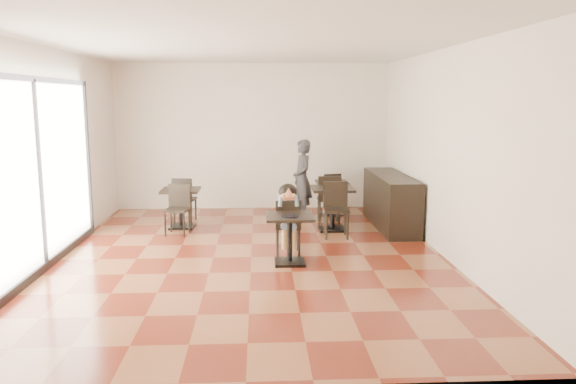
{
  "coord_description": "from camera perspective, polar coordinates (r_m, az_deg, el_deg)",
  "views": [
    {
      "loc": [
        0.13,
        -8.46,
        2.43
      ],
      "look_at": [
        0.58,
        0.13,
        1.0
      ],
      "focal_mm": 35.0,
      "sensor_mm": 36.0,
      "label": 1
    }
  ],
  "objects": [
    {
      "name": "cafe_table_back",
      "position": [
        11.9,
        4.46,
        -0.63
      ],
      "size": [
        0.8,
        0.8,
        0.71
      ],
      "primitive_type": null,
      "rotation": [
        0.0,
        0.0,
        0.22
      ],
      "color": "black",
      "rests_on": "floor"
    },
    {
      "name": "service_counter",
      "position": [
        10.93,
        10.37,
        -0.88
      ],
      "size": [
        0.6,
        2.4,
        1.0
      ],
      "primitive_type": "cube",
      "color": "black",
      "rests_on": "floor"
    },
    {
      "name": "wall_left",
      "position": [
        9.05,
        -23.25,
        3.42
      ],
      "size": [
        0.01,
        8.0,
        3.2
      ],
      "primitive_type": "cube",
      "color": "white",
      "rests_on": "floor"
    },
    {
      "name": "chair_left_a",
      "position": [
        11.38,
        -10.44,
        -0.74
      ],
      "size": [
        0.46,
        0.46,
        0.9
      ],
      "primitive_type": null,
      "rotation": [
        0.0,
        0.0,
        2.99
      ],
      "color": "black",
      "rests_on": "floor"
    },
    {
      "name": "chair_mid_b",
      "position": [
        9.95,
        4.93,
        -1.87
      ],
      "size": [
        0.45,
        0.45,
        0.97
      ],
      "primitive_type": null,
      "rotation": [
        0.0,
        0.0,
        -0.04
      ],
      "color": "black",
      "rests_on": "floor"
    },
    {
      "name": "wall_right",
      "position": [
        8.97,
        15.71,
        3.78
      ],
      "size": [
        0.01,
        8.0,
        3.2
      ],
      "primitive_type": "cube",
      "color": "white",
      "rests_on": "floor"
    },
    {
      "name": "chair_mid_a",
      "position": [
        11.02,
        4.14,
        -0.75
      ],
      "size": [
        0.45,
        0.45,
        0.97
      ],
      "primitive_type": null,
      "rotation": [
        0.0,
        0.0,
        3.1
      ],
      "color": "black",
      "rests_on": "floor"
    },
    {
      "name": "wall_front",
      "position": [
        4.54,
        -4.57,
        -1.15
      ],
      "size": [
        6.0,
        0.01,
        3.2
      ],
      "primitive_type": "cube",
      "color": "white",
      "rests_on": "floor"
    },
    {
      "name": "adult_patron",
      "position": [
        11.47,
        1.46,
        1.32
      ],
      "size": [
        0.5,
        0.66,
        1.62
      ],
      "primitive_type": "imported",
      "rotation": [
        0.0,
        0.0,
        -1.36
      ],
      "color": "#333338",
      "rests_on": "floor"
    },
    {
      "name": "floor",
      "position": [
        8.8,
        -3.76,
        -6.61
      ],
      "size": [
        6.0,
        8.0,
        0.01
      ],
      "primitive_type": "cube",
      "color": "brown",
      "rests_on": "ground"
    },
    {
      "name": "ceiling",
      "position": [
        8.49,
        -4.0,
        14.62
      ],
      "size": [
        6.0,
        8.0,
        0.01
      ],
      "primitive_type": "cube",
      "color": "silver",
      "rests_on": "floor"
    },
    {
      "name": "child_chair",
      "position": [
        8.87,
        -0.02,
        -3.5
      ],
      "size": [
        0.4,
        0.4,
        0.88
      ],
      "primitive_type": null,
      "rotation": [
        0.0,
        0.0,
        3.14
      ],
      "color": "black",
      "rests_on": "floor"
    },
    {
      "name": "chair_left_b",
      "position": [
        10.31,
        -11.22,
        -1.82
      ],
      "size": [
        0.46,
        0.46,
        0.9
      ],
      "primitive_type": null,
      "rotation": [
        0.0,
        0.0,
        -0.15
      ],
      "color": "black",
      "rests_on": "floor"
    },
    {
      "name": "plate",
      "position": [
        8.18,
        0.22,
        -2.47
      ],
      "size": [
        0.25,
        0.25,
        0.01
      ],
      "primitive_type": "cylinder",
      "color": "black",
      "rests_on": "child_table"
    },
    {
      "name": "cafe_table_left",
      "position": [
        10.86,
        -10.8,
        -1.65
      ],
      "size": [
        0.8,
        0.8,
        0.75
      ],
      "primitive_type": null,
      "rotation": [
        0.0,
        0.0,
        -0.15
      ],
      "color": "black",
      "rests_on": "floor"
    },
    {
      "name": "child",
      "position": [
        8.85,
        -0.02,
        -2.78
      ],
      "size": [
        0.4,
        0.56,
        1.11
      ],
      "primitive_type": null,
      "color": "slate",
      "rests_on": "child_chair"
    },
    {
      "name": "pizza_slice",
      "position": [
        8.59,
        0.05,
        -0.39
      ],
      "size": [
        0.26,
        0.2,
        0.06
      ],
      "primitive_type": null,
      "color": "tan",
      "rests_on": "child"
    },
    {
      "name": "chair_back_a",
      "position": [
        12.22,
        4.26,
        -0.02
      ],
      "size": [
        0.45,
        0.45,
        0.85
      ],
      "primitive_type": null,
      "rotation": [
        0.0,
        0.0,
        3.36
      ],
      "color": "black",
      "rests_on": "floor"
    },
    {
      "name": "wall_back",
      "position": [
        12.49,
        -3.62,
        5.62
      ],
      "size": [
        6.0,
        0.01,
        3.2
      ],
      "primitive_type": "cube",
      "color": "white",
      "rests_on": "floor"
    },
    {
      "name": "cafe_table_mid",
      "position": [
        10.5,
        4.51,
        -1.72
      ],
      "size": [
        0.79,
        0.79,
        0.81
      ],
      "primitive_type": null,
      "rotation": [
        0.0,
        0.0,
        -0.04
      ],
      "color": "black",
      "rests_on": "floor"
    },
    {
      "name": "child_table",
      "position": [
        8.36,
        0.18,
        -4.84
      ],
      "size": [
        0.7,
        0.7,
        0.74
      ],
      "primitive_type": null,
      "color": "black",
      "rests_on": "floor"
    },
    {
      "name": "chair_back_b",
      "position": [
        11.35,
        4.82,
        -0.76
      ],
      "size": [
        0.45,
        0.45,
        0.85
      ],
      "primitive_type": null,
      "rotation": [
        0.0,
        0.0,
        0.22
      ],
      "color": "black",
      "rests_on": "floor"
    },
    {
      "name": "storefront_window",
      "position": [
        8.6,
        -24.11,
        1.74
      ],
      "size": [
        0.04,
        4.5,
        2.6
      ],
      "primitive_type": "cube",
      "color": "white",
      "rests_on": "floor"
    }
  ]
}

